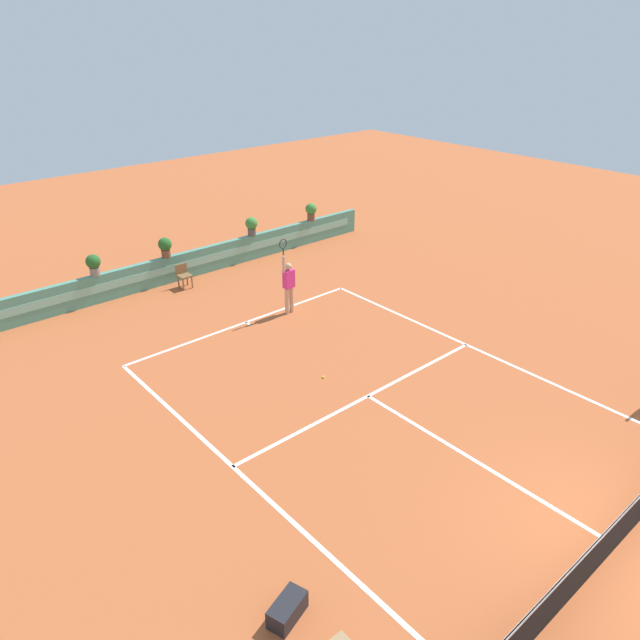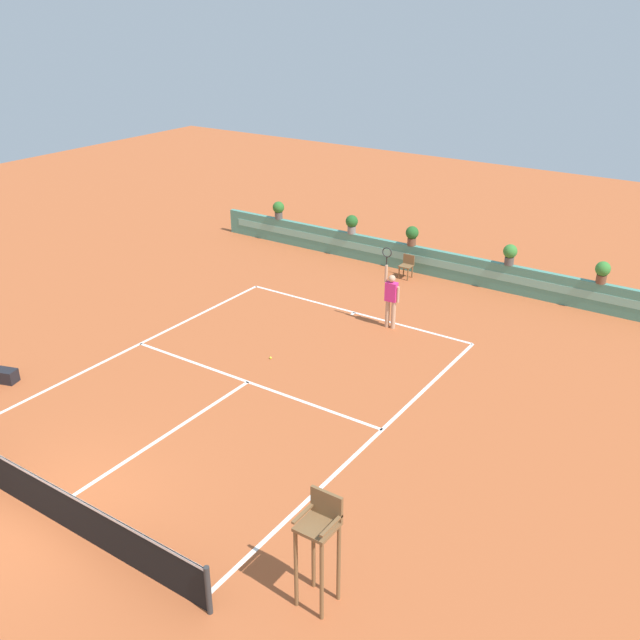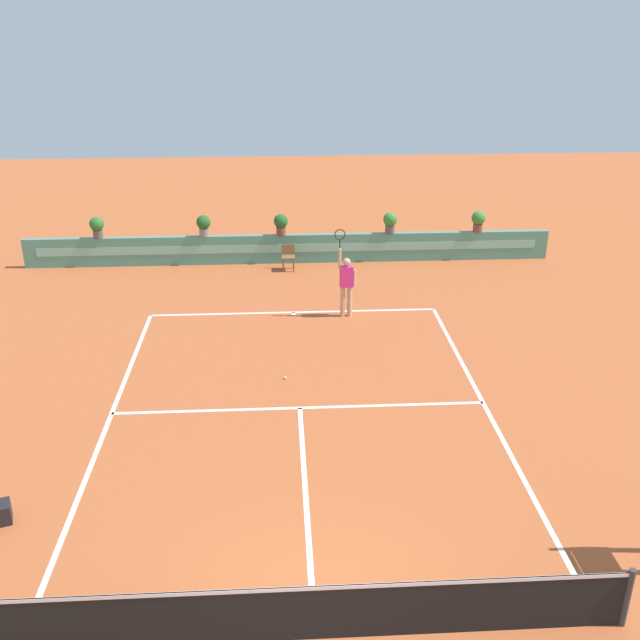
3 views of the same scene
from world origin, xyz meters
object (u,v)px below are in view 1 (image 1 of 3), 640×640
object	(u,v)px
tennis_player	(289,283)
potted_plant_centre	(165,246)
potted_plant_left	(93,264)
potted_plant_right	(251,225)
potted_plant_far_right	(311,211)
ball_kid_chair	(184,275)
tennis_ball_near_baseline	(323,377)
gear_bag	(287,610)

from	to	relation	value
tennis_player	potted_plant_centre	bearing A→B (deg)	110.23
potted_plant_left	tennis_player	bearing A→B (deg)	-47.81
potted_plant_right	potted_plant_far_right	bearing A→B (deg)	0.00
ball_kid_chair	tennis_ball_near_baseline	size ratio (longest dim) A/B	12.50
tennis_player	potted_plant_right	world-z (taller)	tennis_player
ball_kid_chair	potted_plant_right	size ratio (longest dim) A/B	1.17
potted_plant_centre	potted_plant_left	world-z (taller)	same
potted_plant_right	potted_plant_far_right	distance (m)	3.06
tennis_player	tennis_ball_near_baseline	distance (m)	4.28
ball_kid_chair	potted_plant_centre	world-z (taller)	potted_plant_centre
potted_plant_centre	gear_bag	bearing A→B (deg)	-110.68
potted_plant_right	potted_plant_centre	bearing A→B (deg)	180.00
ball_kid_chair	tennis_ball_near_baseline	world-z (taller)	ball_kid_chair
ball_kid_chair	potted_plant_centre	distance (m)	1.21
ball_kid_chair	potted_plant_centre	size ratio (longest dim) A/B	1.17
ball_kid_chair	potted_plant_left	size ratio (longest dim) A/B	1.17
potted_plant_left	potted_plant_far_right	size ratio (longest dim) A/B	1.00
tennis_player	potted_plant_centre	world-z (taller)	tennis_player
tennis_ball_near_baseline	potted_plant_right	xyz separation A→B (m)	(3.75, 8.60, 1.38)
potted_plant_left	potted_plant_far_right	bearing A→B (deg)	0.00
gear_bag	potted_plant_far_right	world-z (taller)	potted_plant_far_right
gear_bag	potted_plant_right	distance (m)	16.28
potted_plant_right	potted_plant_left	distance (m)	6.34
gear_bag	potted_plant_centre	world-z (taller)	potted_plant_centre
potted_plant_left	potted_plant_far_right	xyz separation A→B (m)	(9.41, 0.00, 0.00)
potted_plant_centre	potted_plant_far_right	size ratio (longest dim) A/B	1.00
tennis_ball_near_baseline	potted_plant_right	distance (m)	9.48
gear_bag	potted_plant_far_right	xyz separation A→B (m)	(11.93, 13.60, 1.23)
potted_plant_centre	potted_plant_right	size ratio (longest dim) A/B	1.00
potted_plant_centre	potted_plant_far_right	xyz separation A→B (m)	(6.80, 0.00, 0.00)
potted_plant_centre	potted_plant_right	bearing A→B (deg)	0.00
tennis_player	potted_plant_left	xyz separation A→B (m)	(-4.39, 4.85, 0.36)
potted_plant_centre	tennis_player	bearing A→B (deg)	-69.77
tennis_ball_near_baseline	potted_plant_left	size ratio (longest dim) A/B	0.09
potted_plant_centre	potted_plant_left	distance (m)	2.61
gear_bag	tennis_player	world-z (taller)	tennis_player
potted_plant_right	ball_kid_chair	bearing A→B (deg)	-168.24
potted_plant_right	tennis_player	bearing A→B (deg)	-111.94
gear_bag	potted_plant_centre	size ratio (longest dim) A/B	0.97
tennis_ball_near_baseline	potted_plant_far_right	size ratio (longest dim) A/B	0.09
tennis_player	potted_plant_far_right	distance (m)	6.98
tennis_player	gear_bag	bearing A→B (deg)	-128.33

